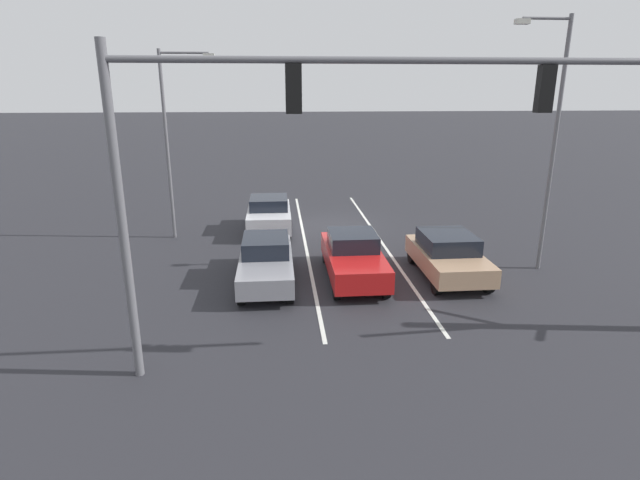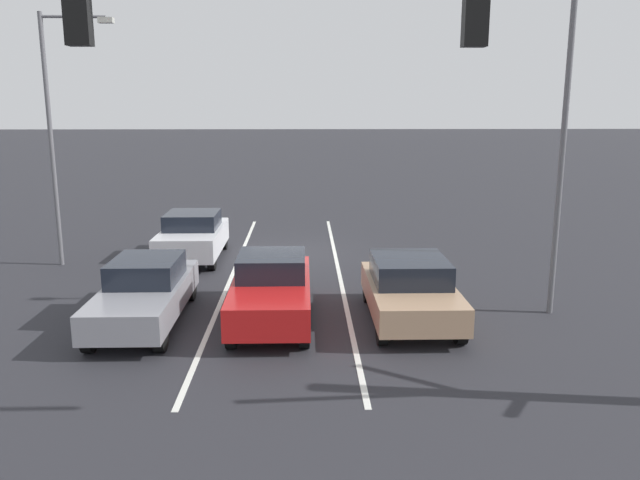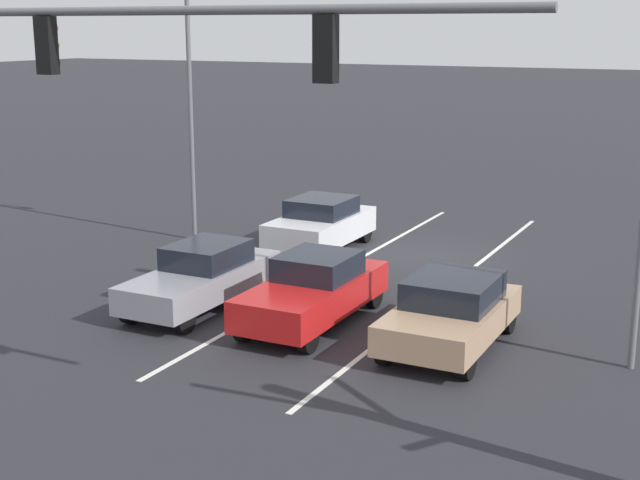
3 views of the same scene
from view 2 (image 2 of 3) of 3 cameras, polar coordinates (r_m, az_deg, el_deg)
ground_plane at (r=21.67m, az=-2.93°, el=-1.18°), size 240.00×240.00×0.00m
lane_stripe_left_divider at (r=19.03m, az=1.75°, el=-3.04°), size 0.12×17.50×0.01m
lane_stripe_center_divider at (r=19.12m, az=-7.98°, el=-3.08°), size 0.12×17.50×0.01m
car_tan_leftlane_front at (r=14.86m, az=8.23°, el=-4.46°), size 1.93×4.09×1.50m
car_red_midlane_front at (r=14.77m, az=-4.45°, el=-4.46°), size 1.79×4.53×1.56m
car_gray_rightlane_front at (r=15.16m, az=-15.68°, el=-4.55°), size 1.72×4.66×1.50m
car_silver_rightlane_second at (r=21.04m, az=-11.55°, el=0.39°), size 1.90×4.01×1.56m
traffic_signal_gantry at (r=9.08m, az=-20.82°, el=13.57°), size 12.09×0.37×7.16m
street_lamp_right_shoulder at (r=21.04m, az=-22.84°, el=9.93°), size 2.22×0.24×7.74m
street_lamp_left_shoulder at (r=15.64m, az=20.89°, el=10.88°), size 1.88×0.24×8.48m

